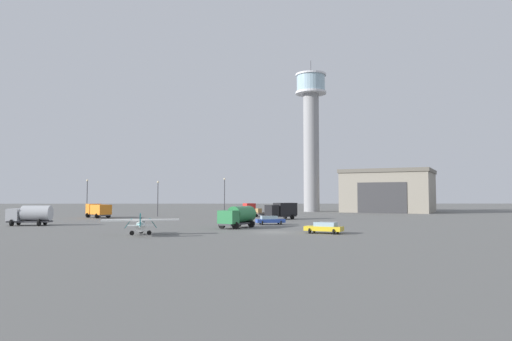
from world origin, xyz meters
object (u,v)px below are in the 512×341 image
truck_box_orange (99,210)px  truck_flatbed_red (252,210)px  control_tower (311,127)px  car_yellow (324,227)px  truck_fuel_tanker_green (238,216)px  light_post_west (224,193)px  truck_fuel_tanker_silver (31,214)px  light_post_north (87,194)px  light_post_east (158,195)px  car_blue (270,220)px  truck_box_black (282,210)px  airplane_white (141,224)px

truck_box_orange → truck_flatbed_red: bearing=-121.3°
control_tower → truck_flatbed_red: control_tower is taller
truck_box_orange → car_yellow: (39.69, -38.99, -0.87)m
truck_fuel_tanker_green → light_post_west: 39.29m
truck_fuel_tanker_silver → light_post_north: bearing=-85.4°
light_post_west → light_post_east: size_ratio=1.10×
truck_fuel_tanker_green → light_post_west: (-3.91, 38.95, 3.42)m
truck_box_orange → light_post_east: size_ratio=0.88×
truck_fuel_tanker_silver → truck_fuel_tanker_green: same height
truck_fuel_tanker_silver → car_yellow: truck_fuel_tanker_silver is taller
truck_fuel_tanker_green → light_post_north: 53.43m
truck_flatbed_red → light_post_east: light_post_east is taller
control_tower → truck_flatbed_red: size_ratio=6.43×
truck_flatbed_red → light_post_north: size_ratio=0.82×
truck_fuel_tanker_silver → truck_flatbed_red: truck_fuel_tanker_silver is taller
car_blue → light_post_east: 36.73m
control_tower → truck_box_black: control_tower is taller
truck_box_black → car_yellow: truck_box_black is taller
truck_fuel_tanker_green → light_post_east: light_post_east is taller
control_tower → car_blue: 63.38m
airplane_white → light_post_north: light_post_north is taller
truck_fuel_tanker_silver → light_post_west: bearing=-131.1°
truck_box_black → truck_fuel_tanker_green: size_ratio=0.94×
car_blue → truck_box_orange: bearing=137.1°
control_tower → car_blue: bearing=-104.4°
truck_box_black → light_post_east: 29.15m
airplane_white → light_post_north: bearing=13.4°
truck_box_orange → light_post_west: bearing=-111.3°
truck_fuel_tanker_green → car_blue: (4.85, 7.19, -0.94)m
car_blue → light_post_east: size_ratio=0.61×
car_yellow → light_post_north: light_post_north is taller
truck_flatbed_red → truck_box_orange: truck_box_orange is taller
truck_fuel_tanker_silver → truck_fuel_tanker_green: bearing=168.6°
light_post_north → control_tower: bearing=23.9°
truck_box_orange → light_post_west: size_ratio=0.79×
car_yellow → light_post_west: bearing=-46.2°
truck_flatbed_red → light_post_north: light_post_north is taller
truck_fuel_tanker_silver → car_blue: size_ratio=1.32×
truck_box_black → truck_fuel_tanker_green: bearing=36.9°
airplane_white → car_blue: (15.84, 18.65, -0.47)m
airplane_white → truck_fuel_tanker_green: 15.89m
airplane_white → light_post_east: bearing=-3.0°
truck_fuel_tanker_green → truck_box_orange: bearing=-104.4°
car_blue → car_yellow: bearing=-81.0°
truck_fuel_tanker_silver → truck_box_orange: bearing=-97.4°
truck_flatbed_red → car_blue: size_ratio=1.43×
truck_fuel_tanker_silver → light_post_east: size_ratio=0.80×
light_post_east → light_post_north: bearing=164.9°
airplane_white → light_post_east: (-7.29, 46.90, 3.46)m
car_yellow → light_post_north: 67.69m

